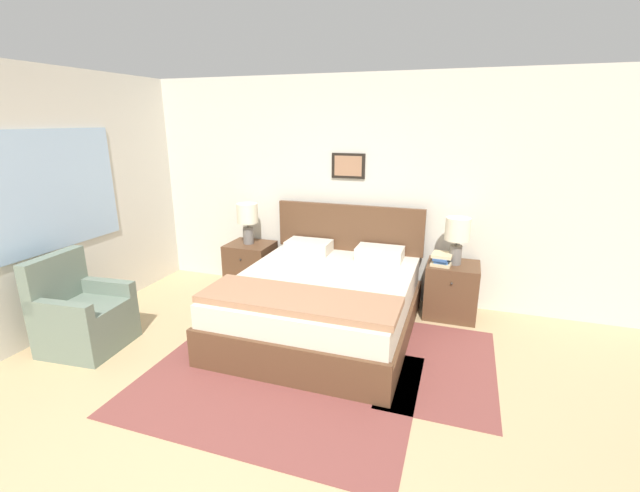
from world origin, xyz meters
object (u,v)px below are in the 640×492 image
at_px(table_lamp_by_door, 457,234).
at_px(armchair, 82,317).
at_px(table_lamp_near_window, 247,217).
at_px(nightstand_by_door, 451,290).
at_px(nightstand_near_window, 251,266).
at_px(bed, 323,301).

bearing_deg(table_lamp_by_door, armchair, -150.68).
height_order(table_lamp_near_window, table_lamp_by_door, same).
bearing_deg(table_lamp_near_window, table_lamp_by_door, 0.00).
height_order(nightstand_by_door, table_lamp_near_window, table_lamp_near_window).
height_order(nightstand_by_door, table_lamp_by_door, table_lamp_by_door).
relative_size(armchair, nightstand_near_window, 1.50).
bearing_deg(nightstand_near_window, table_lamp_near_window, 165.12).
relative_size(nightstand_near_window, nightstand_by_door, 1.00).
bearing_deg(table_lamp_near_window, nightstand_by_door, -0.10).
height_order(bed, nightstand_near_window, bed).
distance_m(nightstand_near_window, table_lamp_near_window, 0.64).
xyz_separation_m(armchair, nightstand_by_door, (3.27, 1.84, -0.01)).
height_order(bed, table_lamp_near_window, bed).
xyz_separation_m(nightstand_by_door, table_lamp_near_window, (-2.48, 0.00, 0.64)).
bearing_deg(armchair, bed, 112.52).
bearing_deg(nightstand_by_door, table_lamp_near_window, 179.90).
bearing_deg(nightstand_near_window, bed, -32.37).
bearing_deg(bed, table_lamp_by_door, 32.34).
bearing_deg(table_lamp_near_window, armchair, -113.44).
height_order(nightstand_near_window, table_lamp_near_window, table_lamp_near_window).
xyz_separation_m(armchair, table_lamp_by_door, (3.28, 1.84, 0.63)).
xyz_separation_m(bed, nightstand_near_window, (-1.23, 0.78, -0.02)).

